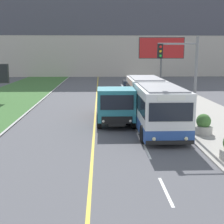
{
  "coord_description": "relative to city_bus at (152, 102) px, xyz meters",
  "views": [
    {
      "loc": [
        0.41,
        -2.62,
        4.99
      ],
      "look_at": [
        1.1,
        15.65,
        1.4
      ],
      "focal_mm": 50.0,
      "sensor_mm": 36.0,
      "label": 1
    }
  ],
  "objects": [
    {
      "name": "dump_truck",
      "position": [
        -2.53,
        -0.17,
        -0.21
      ],
      "size": [
        2.52,
        6.92,
        2.58
      ],
      "color": "black",
      "rests_on": "ground_plane"
    },
    {
      "name": "city_bus",
      "position": [
        0.0,
        0.0,
        0.0
      ],
      "size": [
        2.7,
        12.02,
        2.95
      ],
      "color": "white",
      "rests_on": "ground_plane"
    },
    {
      "name": "billboard_large",
      "position": [
        4.4,
        19.56,
        3.65
      ],
      "size": [
        5.9,
        0.24,
        6.72
      ],
      "color": "#59595B",
      "rests_on": "ground_plane"
    },
    {
      "name": "car_distant",
      "position": [
        -0.04,
        16.51,
        -0.81
      ],
      "size": [
        1.8,
        4.3,
        1.45
      ],
      "color": "silver",
      "rests_on": "ground_plane"
    },
    {
      "name": "planter_round_second",
      "position": [
        2.62,
        -3.22,
        -0.89
      ],
      "size": [
        1.09,
        1.09,
        1.22
      ],
      "color": "#B7B2A8",
      "rests_on": "sidewalk_right"
    },
    {
      "name": "traffic_light_mast",
      "position": [
        1.16,
        -3.82,
        2.18
      ],
      "size": [
        2.28,
        0.32,
        5.77
      ],
      "color": "slate",
      "rests_on": "ground_plane"
    },
    {
      "name": "apartment_block_background",
      "position": [
        -3.96,
        44.1,
        9.8
      ],
      "size": [
        80.0,
        8.04,
        22.6
      ],
      "color": "beige",
      "rests_on": "ground_plane"
    },
    {
      "name": "planter_round_third",
      "position": [
        2.51,
        1.25,
        -0.91
      ],
      "size": [
        1.03,
        1.03,
        1.17
      ],
      "color": "#B7B2A8",
      "rests_on": "sidewalk_right"
    }
  ]
}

